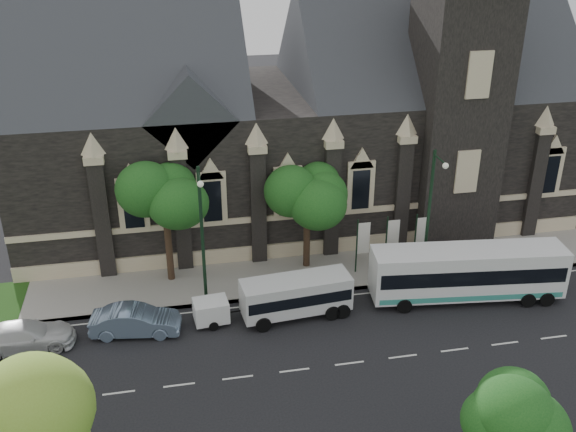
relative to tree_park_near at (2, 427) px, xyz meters
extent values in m
plane|color=black|center=(11.77, 8.77, -6.42)|extent=(160.00, 160.00, 0.00)
cube|color=gray|center=(11.77, 18.27, -6.34)|extent=(80.00, 5.00, 0.15)
cube|color=black|center=(15.77, 28.27, -1.42)|extent=(40.00, 15.00, 10.00)
cube|color=#292B30|center=(3.77, 28.27, 3.58)|extent=(16.00, 15.00, 15.00)
cube|color=#292B30|center=(25.77, 28.27, 3.58)|extent=(20.00, 15.00, 15.00)
cube|color=#292B30|center=(7.77, 23.77, 3.58)|extent=(6.00, 6.00, 6.00)
cube|color=black|center=(25.77, 22.27, 2.58)|extent=(5.50, 5.50, 18.00)
cube|color=#C4AF8D|center=(15.77, 20.73, -3.22)|extent=(40.00, 0.22, 0.40)
cube|color=#C4AF8D|center=(15.77, 20.73, -5.82)|extent=(40.00, 0.25, 1.20)
cube|color=black|center=(13.77, 20.59, -1.62)|extent=(1.20, 0.12, 2.80)
sphere|color=olive|center=(0.55, 0.55, 0.58)|extent=(3.12, 3.12, 3.12)
sphere|color=#184E19|center=(17.77, -0.73, -1.94)|extent=(3.20, 3.20, 3.20)
sphere|color=#184E19|center=(18.37, -0.13, -1.34)|extent=(2.40, 2.40, 2.40)
cylinder|color=black|center=(14.77, 19.27, -4.44)|extent=(0.44, 0.44, 3.96)
sphere|color=#184E19|center=(14.77, 19.27, -0.78)|extent=(3.84, 3.84, 3.84)
sphere|color=#184E19|center=(15.49, 19.99, -0.06)|extent=(2.88, 2.88, 2.88)
cylinder|color=black|center=(5.77, 19.27, -4.44)|extent=(0.44, 0.44, 3.96)
sphere|color=#184E19|center=(5.77, 19.27, -0.85)|extent=(3.68, 3.68, 3.68)
sphere|color=#184E19|center=(6.46, 19.96, -0.16)|extent=(2.76, 2.76, 2.76)
cylinder|color=black|center=(21.77, 16.07, -1.92)|extent=(0.20, 0.20, 9.00)
cylinder|color=black|center=(21.77, 15.27, 2.28)|extent=(0.10, 1.60, 0.10)
sphere|color=silver|center=(21.77, 14.47, 2.18)|extent=(0.36, 0.36, 0.36)
cylinder|color=black|center=(7.77, 16.07, -1.92)|extent=(0.20, 0.20, 9.00)
cylinder|color=black|center=(7.77, 15.27, 2.28)|extent=(0.10, 1.60, 0.10)
sphere|color=silver|center=(7.77, 14.47, 2.18)|extent=(0.36, 0.36, 0.36)
cylinder|color=black|center=(17.77, 17.77, -4.42)|extent=(0.10, 0.10, 4.00)
cube|color=white|center=(18.22, 17.77, -3.82)|extent=(0.80, 0.04, 2.20)
cylinder|color=black|center=(19.77, 17.77, -4.42)|extent=(0.10, 0.10, 4.00)
cube|color=white|center=(20.22, 17.77, -3.82)|extent=(0.80, 0.04, 2.20)
cylinder|color=black|center=(21.77, 17.77, -4.42)|extent=(0.10, 0.10, 4.00)
cube|color=white|center=(22.22, 17.77, -3.82)|extent=(0.80, 0.04, 2.20)
cube|color=white|center=(23.55, 13.55, -4.48)|extent=(11.95, 3.76, 2.98)
cube|color=black|center=(23.55, 13.55, -4.29)|extent=(11.49, 3.74, 0.96)
cube|color=teal|center=(23.55, 13.55, -5.67)|extent=(11.49, 3.73, 0.35)
cylinder|color=black|center=(19.32, 12.80, -5.97)|extent=(0.93, 0.38, 0.90)
cylinder|color=black|center=(19.60, 15.23, -5.97)|extent=(0.93, 0.38, 0.90)
cylinder|color=black|center=(26.91, 11.94, -5.97)|extent=(0.93, 0.38, 0.90)
cylinder|color=black|center=(27.19, 14.37, -5.97)|extent=(0.93, 0.38, 0.90)
cylinder|color=black|center=(28.08, 11.81, -5.97)|extent=(0.93, 0.38, 0.90)
cylinder|color=black|center=(28.35, 14.24, -5.97)|extent=(0.93, 0.38, 0.90)
cube|color=silver|center=(12.89, 13.75, -4.95)|extent=(6.60, 2.59, 2.04)
cube|color=black|center=(12.89, 13.75, -4.88)|extent=(6.35, 2.61, 0.70)
cylinder|color=black|center=(10.73, 12.54, -5.97)|extent=(0.92, 0.36, 0.90)
cylinder|color=black|center=(10.55, 14.56, -5.97)|extent=(0.92, 0.36, 0.90)
cylinder|color=black|center=(14.91, 12.91, -5.97)|extent=(0.92, 0.36, 0.90)
cylinder|color=black|center=(14.73, 14.93, -5.97)|extent=(0.92, 0.36, 0.90)
cylinder|color=black|center=(15.55, 12.97, -5.97)|extent=(0.92, 0.36, 0.90)
cylinder|color=black|center=(15.37, 14.99, -5.97)|extent=(0.92, 0.36, 0.90)
cube|color=silver|center=(7.89, 13.92, -5.53)|extent=(2.09, 1.64, 1.28)
cylinder|color=black|center=(7.96, 13.19, -6.14)|extent=(0.57, 0.24, 0.55)
cylinder|color=black|center=(7.83, 14.65, -6.14)|extent=(0.57, 0.24, 0.55)
cylinder|color=black|center=(9.16, 14.03, -5.88)|extent=(1.18, 0.18, 0.08)
imported|color=slate|center=(3.61, 13.78, -5.59)|extent=(5.21, 2.42, 1.65)
imported|color=silver|center=(-2.34, 13.58, -5.65)|extent=(5.37, 2.31, 1.54)
camera|label=1|loc=(6.13, -17.98, 15.60)|focal=40.58mm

